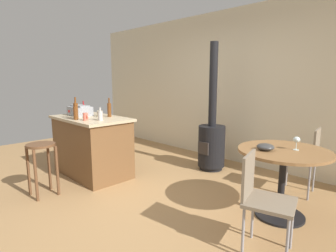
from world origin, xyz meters
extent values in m
plane|color=#A37A4C|center=(0.00, 0.00, 0.00)|extent=(8.80, 8.80, 0.00)
cube|color=beige|center=(0.00, 2.35, 1.35)|extent=(8.00, 0.10, 2.70)
cube|color=brown|center=(-1.26, 0.10, 0.44)|extent=(1.25, 0.71, 0.88)
cube|color=tan|center=(-1.26, 0.10, 0.90)|extent=(1.31, 0.77, 0.04)
cylinder|color=brown|center=(-0.87, -0.62, 0.33)|extent=(0.04, 0.04, 0.65)
cylinder|color=brown|center=(-1.13, -0.62, 0.33)|extent=(0.04, 0.04, 0.65)
cylinder|color=brown|center=(-1.13, -0.88, 0.33)|extent=(0.04, 0.04, 0.65)
cylinder|color=brown|center=(-0.87, -0.88, 0.33)|extent=(0.04, 0.04, 0.65)
cylinder|color=brown|center=(-1.00, -0.75, 0.67)|extent=(0.35, 0.35, 0.03)
cylinder|color=black|center=(1.40, 0.88, 0.01)|extent=(0.52, 0.52, 0.02)
cylinder|color=black|center=(1.40, 0.88, 0.36)|extent=(0.07, 0.07, 0.73)
cylinder|color=olive|center=(1.40, 0.88, 0.74)|extent=(0.95, 0.95, 0.03)
cube|color=#7F705B|center=(1.29, 1.67, 0.48)|extent=(0.45, 0.45, 0.03)
cube|color=#7F705B|center=(1.48, 1.70, 0.68)|extent=(0.08, 0.36, 0.40)
cylinder|color=gray|center=(1.48, 1.53, 0.23)|extent=(0.02, 0.02, 0.47)
cylinder|color=gray|center=(1.43, 1.86, 0.23)|extent=(0.02, 0.02, 0.47)
cylinder|color=gray|center=(1.10, 1.81, 0.23)|extent=(0.02, 0.02, 0.47)
cylinder|color=gray|center=(1.14, 1.48, 0.23)|extent=(0.02, 0.02, 0.47)
cube|color=#7F705B|center=(1.60, 0.16, 0.47)|extent=(0.49, 0.49, 0.03)
cube|color=#7F705B|center=(1.42, 0.11, 0.67)|extent=(0.12, 0.35, 0.40)
cylinder|color=gray|center=(1.39, 0.28, 0.23)|extent=(0.02, 0.02, 0.45)
cylinder|color=gray|center=(1.48, -0.05, 0.23)|extent=(0.02, 0.02, 0.45)
cylinder|color=gray|center=(1.81, 0.04, 0.23)|extent=(0.02, 0.02, 0.45)
cylinder|color=gray|center=(1.72, 0.37, 0.23)|extent=(0.02, 0.02, 0.45)
cylinder|color=black|center=(-0.09, 1.64, 0.03)|extent=(0.37, 0.37, 0.06)
cylinder|color=black|center=(-0.09, 1.64, 0.40)|extent=(0.44, 0.44, 0.67)
cube|color=#2D2826|center=(-0.09, 1.42, 0.40)|extent=(0.20, 0.02, 0.20)
cylinder|color=black|center=(-0.09, 1.64, 1.40)|extent=(0.13, 0.13, 1.34)
cube|color=gray|center=(-1.55, 0.08, 0.99)|extent=(0.37, 0.27, 0.14)
cube|color=gray|center=(-1.55, 0.08, 1.07)|extent=(0.35, 0.16, 0.02)
cube|color=red|center=(-1.64, -0.06, 0.99)|extent=(0.04, 0.01, 0.04)
cube|color=red|center=(-1.45, -0.06, 0.99)|extent=(0.04, 0.01, 0.04)
cylinder|color=#603314|center=(-1.17, -0.18, 1.01)|extent=(0.06, 0.06, 0.19)
cylinder|color=#603314|center=(-1.17, -0.18, 1.14)|extent=(0.02, 0.02, 0.07)
cylinder|color=#603314|center=(-1.26, -0.13, 1.03)|extent=(0.07, 0.07, 0.23)
cylinder|color=#603314|center=(-1.26, -0.13, 1.19)|extent=(0.03, 0.03, 0.09)
cylinder|color=maroon|center=(-1.73, 0.24, 0.99)|extent=(0.06, 0.06, 0.15)
cylinder|color=maroon|center=(-1.73, 0.24, 1.10)|extent=(0.02, 0.02, 0.06)
cylinder|color=#603314|center=(-1.09, 0.33, 1.02)|extent=(0.06, 0.06, 0.21)
cylinder|color=#603314|center=(-1.09, 0.33, 1.17)|extent=(0.02, 0.02, 0.08)
cylinder|color=#B7B2AD|center=(-0.85, 0.04, 0.98)|extent=(0.07, 0.07, 0.13)
cylinder|color=#B7B2AD|center=(-0.85, 0.04, 1.07)|extent=(0.03, 0.03, 0.05)
cylinder|color=tan|center=(-1.21, 0.24, 0.96)|extent=(0.08, 0.08, 0.09)
torus|color=tan|center=(-1.16, 0.24, 0.97)|extent=(0.05, 0.01, 0.05)
cylinder|color=#DB6651|center=(-0.99, -0.12, 0.97)|extent=(0.07, 0.07, 0.11)
torus|color=#DB6651|center=(-0.94, -0.12, 0.97)|extent=(0.05, 0.01, 0.05)
cylinder|color=silver|center=(1.49, 0.96, 0.76)|extent=(0.06, 0.06, 0.00)
cylinder|color=silver|center=(1.49, 0.96, 0.80)|extent=(0.01, 0.01, 0.08)
ellipsoid|color=silver|center=(1.49, 0.96, 0.87)|extent=(0.07, 0.07, 0.06)
ellipsoid|color=#383838|center=(1.27, 0.72, 0.79)|extent=(0.18, 0.18, 0.07)
camera|label=1|loc=(2.52, -1.95, 1.50)|focal=29.02mm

